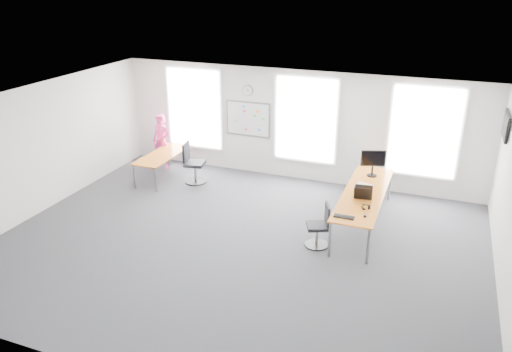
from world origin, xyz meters
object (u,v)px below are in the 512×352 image
at_px(chair_left, 193,165).
at_px(monitor, 373,161).
at_px(desk_left, 162,156).
at_px(keyboard, 344,217).
at_px(desk_right, 364,194).
at_px(chair_right, 320,228).
at_px(person, 162,142).
at_px(headphones, 366,207).

bearing_deg(chair_left, monitor, -98.40).
bearing_deg(desk_left, keyboard, -21.64).
height_order(desk_right, chair_right, chair_right).
distance_m(chair_right, monitor, 2.49).
relative_size(desk_right, person, 2.08).
height_order(person, headphones, person).
height_order(desk_left, chair_right, chair_right).
bearing_deg(headphones, chair_left, 155.98).
height_order(desk_left, monitor, monitor).
relative_size(person, monitor, 2.48).
bearing_deg(desk_right, monitor, 90.14).
relative_size(person, keyboard, 3.86).
xyz_separation_m(desk_right, headphones, (0.16, -0.82, 0.10)).
distance_m(desk_right, person, 6.25).
bearing_deg(person, desk_right, -4.78).
bearing_deg(keyboard, chair_right, 166.51).
xyz_separation_m(chair_left, keyboard, (4.57, -2.22, 0.33)).
xyz_separation_m(keyboard, headphones, (0.33, 0.54, 0.04)).
bearing_deg(desk_right, chair_left, 169.71).
xyz_separation_m(desk_right, desk_left, (-5.64, 0.81, -0.12)).
bearing_deg(chair_left, desk_right, -110.66).
relative_size(chair_right, keyboard, 2.27).
height_order(desk_right, desk_left, desk_right).
bearing_deg(desk_left, chair_left, 3.45).
bearing_deg(headphones, chair_right, -158.59).
height_order(chair_right, chair_left, chair_left).
height_order(desk_left, chair_left, chair_left).
bearing_deg(chair_right, person, -139.77).
distance_m(chair_right, headphones, 1.03).
xyz_separation_m(headphones, monitor, (-0.17, 1.85, 0.34)).
height_order(keyboard, headphones, headphones).
distance_m(chair_left, keyboard, 5.09).
bearing_deg(monitor, person, 157.31).
xyz_separation_m(chair_left, person, (-1.33, 0.64, 0.31)).
xyz_separation_m(desk_left, chair_right, (4.97, -2.04, -0.22)).
distance_m(chair_left, monitor, 4.79).
relative_size(keyboard, headphones, 2.42).
distance_m(chair_left, headphones, 5.20).
relative_size(desk_right, keyboard, 8.01).
bearing_deg(monitor, keyboard, -112.17).
height_order(desk_left, headphones, headphones).
distance_m(desk_left, chair_right, 5.38).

